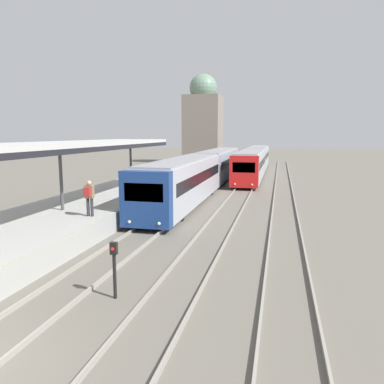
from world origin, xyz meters
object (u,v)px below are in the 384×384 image
object	(u,v)px
person_on_platform	(89,195)
signal_post_near	(114,264)
train_near	(205,170)
train_far	(255,160)

from	to	relation	value
person_on_platform	signal_post_near	world-z (taller)	person_on_platform
train_near	signal_post_near	size ratio (longest dim) A/B	17.29
train_near	signal_post_near	xyz separation A→B (m)	(1.65, -21.53, -0.68)
train_far	signal_post_near	size ratio (longest dim) A/B	15.69
train_near	train_far	distance (m)	13.87
person_on_platform	train_near	distance (m)	15.87
train_near	train_far	size ratio (longest dim) A/B	1.10
signal_post_near	train_far	bearing A→B (deg)	87.31
person_on_platform	train_near	world-z (taller)	train_near
person_on_platform	train_near	bearing A→B (deg)	81.82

